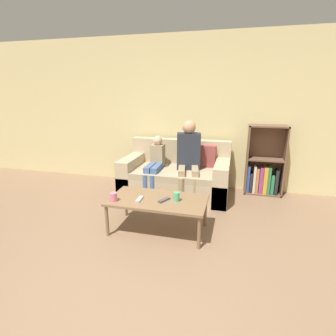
# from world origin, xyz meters

# --- Properties ---
(ground_plane) EXTENTS (22.00, 22.00, 0.00)m
(ground_plane) POSITION_xyz_m (0.00, 0.00, 0.00)
(ground_plane) COLOR #84664C
(wall_back) EXTENTS (12.00, 0.06, 2.60)m
(wall_back) POSITION_xyz_m (0.00, 2.98, 1.30)
(wall_back) COLOR beige
(wall_back) RESTS_ON ground_plane
(couch) EXTENTS (1.73, 0.94, 0.87)m
(couch) POSITION_xyz_m (-0.06, 2.43, 0.29)
(couch) COLOR tan
(couch) RESTS_ON ground_plane
(bookshelf) EXTENTS (0.60, 0.28, 1.15)m
(bookshelf) POSITION_xyz_m (1.34, 2.82, 0.43)
(bookshelf) COLOR brown
(bookshelf) RESTS_ON ground_plane
(coffee_table) EXTENTS (1.18, 0.63, 0.42)m
(coffee_table) POSITION_xyz_m (-0.01, 1.17, 0.38)
(coffee_table) COLOR brown
(coffee_table) RESTS_ON ground_plane
(person_adult) EXTENTS (0.44, 0.69, 1.24)m
(person_adult) POSITION_xyz_m (0.15, 2.34, 0.71)
(person_adult) COLOR #9E8966
(person_adult) RESTS_ON ground_plane
(person_child) EXTENTS (0.22, 0.65, 0.97)m
(person_child) POSITION_xyz_m (-0.39, 2.27, 0.55)
(person_child) COLOR #476693
(person_child) RESTS_ON ground_plane
(cup_near) EXTENTS (0.09, 0.09, 0.10)m
(cup_near) POSITION_xyz_m (-0.50, 0.98, 0.47)
(cup_near) COLOR pink
(cup_near) RESTS_ON coffee_table
(cup_far) EXTENTS (0.07, 0.07, 0.11)m
(cup_far) POSITION_xyz_m (0.23, 1.17, 0.47)
(cup_far) COLOR #4CB77A
(cup_far) RESTS_ON coffee_table
(tv_remote_0) EXTENTS (0.05, 0.17, 0.02)m
(tv_remote_0) POSITION_xyz_m (-0.21, 1.08, 0.43)
(tv_remote_0) COLOR #B7B7BC
(tv_remote_0) RESTS_ON coffee_table
(tv_remote_1) EXTENTS (0.12, 0.17, 0.02)m
(tv_remote_1) POSITION_xyz_m (0.08, 1.13, 0.43)
(tv_remote_1) COLOR #47474C
(tv_remote_1) RESTS_ON coffee_table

